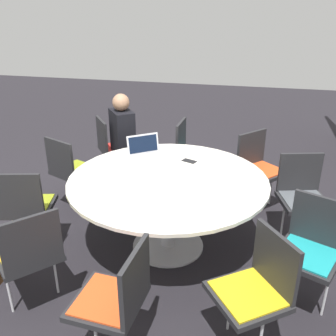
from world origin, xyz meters
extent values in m
plane|color=black|center=(0.00, 0.00, 0.00)|extent=(16.00, 16.00, 0.00)
cylinder|color=#B7B7BC|center=(0.00, 0.00, 0.01)|extent=(0.69, 0.69, 0.02)
cylinder|color=#B7B7BC|center=(0.00, 0.00, 0.36)|extent=(0.14, 0.14, 0.69)
cylinder|color=silver|center=(0.00, 0.00, 0.72)|extent=(1.81, 1.81, 0.03)
cube|color=#262628|center=(-1.27, -0.96, 0.46)|extent=(0.60, 0.60, 0.04)
cube|color=red|center=(-1.27, -0.96, 0.48)|extent=(0.53, 0.53, 0.01)
cube|color=#262628|center=(-1.15, -1.12, 0.68)|extent=(0.35, 0.28, 0.40)
cylinder|color=silver|center=(-1.41, -1.07, 0.22)|extent=(0.02, 0.02, 0.44)
cylinder|color=silver|center=(-1.12, -0.85, 0.22)|extent=(0.02, 0.02, 0.44)
cube|color=#262628|center=(-0.51, -1.19, 0.46)|extent=(0.56, 0.57, 0.04)
cube|color=olive|center=(-0.51, -1.19, 0.48)|extent=(0.49, 0.50, 0.01)
cube|color=#262628|center=(-0.34, -1.26, 0.68)|extent=(0.19, 0.40, 0.40)
cylinder|color=silver|center=(-0.59, -1.35, 0.22)|extent=(0.02, 0.02, 0.44)
cylinder|color=silver|center=(-0.44, -1.02, 0.22)|extent=(0.02, 0.02, 0.44)
cube|color=#262628|center=(0.32, -1.25, 0.46)|extent=(0.52, 0.53, 0.04)
cube|color=olive|center=(0.32, -1.25, 0.48)|extent=(0.45, 0.47, 0.01)
cube|color=#262628|center=(0.51, -1.20, 0.68)|extent=(0.13, 0.41, 0.40)
cylinder|color=silver|center=(0.37, -1.43, 0.22)|extent=(0.02, 0.02, 0.44)
cylinder|color=silver|center=(0.28, -1.08, 0.22)|extent=(0.02, 0.02, 0.44)
cube|color=#262628|center=(0.97, -0.85, 0.46)|extent=(0.61, 0.61, 0.04)
cube|color=gold|center=(0.97, -0.85, 0.48)|extent=(0.53, 0.53, 0.01)
cube|color=#262628|center=(1.10, -0.71, 0.68)|extent=(0.33, 0.30, 0.40)
cylinder|color=silver|center=(1.11, -0.97, 0.22)|extent=(0.02, 0.02, 0.44)
cylinder|color=silver|center=(0.84, -0.73, 0.22)|extent=(0.02, 0.02, 0.44)
cube|color=#262628|center=(1.29, -0.09, 0.46)|extent=(0.47, 0.45, 0.04)
cube|color=#E04C1E|center=(1.29, -0.09, 0.48)|extent=(0.41, 0.39, 0.01)
cube|color=#262628|center=(1.30, 0.11, 0.68)|extent=(0.42, 0.06, 0.40)
cylinder|color=silver|center=(1.11, -0.07, 0.22)|extent=(0.02, 0.02, 0.44)
cube|color=#262628|center=(1.04, 0.77, 0.46)|extent=(0.60, 0.60, 0.04)
cube|color=gold|center=(1.04, 0.77, 0.48)|extent=(0.53, 0.53, 0.01)
cube|color=#262628|center=(0.92, 0.92, 0.68)|extent=(0.35, 0.27, 0.40)
cylinder|color=silver|center=(0.90, 0.66, 0.22)|extent=(0.02, 0.02, 0.44)
cube|color=#262628|center=(0.52, 1.18, 0.46)|extent=(0.56, 0.57, 0.04)
cube|color=teal|center=(0.52, 1.18, 0.48)|extent=(0.49, 0.50, 0.01)
cube|color=#262628|center=(0.34, 1.26, 0.68)|extent=(0.20, 0.39, 0.40)
cylinder|color=silver|center=(0.59, 1.35, 0.22)|extent=(0.02, 0.02, 0.44)
cylinder|color=silver|center=(0.45, 1.02, 0.22)|extent=(0.02, 0.02, 0.44)
cube|color=#262628|center=(-0.35, 1.24, 0.46)|extent=(0.52, 0.54, 0.04)
cube|color=#4C5156|center=(-0.35, 1.24, 0.48)|extent=(0.46, 0.47, 0.01)
cube|color=#262628|center=(-0.54, 1.19, 0.68)|extent=(0.14, 0.41, 0.40)
cylinder|color=silver|center=(-0.40, 1.42, 0.22)|extent=(0.02, 0.02, 0.44)
cylinder|color=silver|center=(-0.30, 1.07, 0.22)|extent=(0.02, 0.02, 0.44)
cube|color=#262628|center=(-0.97, 0.86, 0.46)|extent=(0.61, 0.61, 0.04)
cube|color=#E04C1E|center=(-0.97, 0.86, 0.48)|extent=(0.53, 0.53, 0.01)
cube|color=#262628|center=(-1.10, 0.71, 0.68)|extent=(0.33, 0.30, 0.40)
cylinder|color=silver|center=(-1.10, 0.98, 0.22)|extent=(0.02, 0.02, 0.44)
cylinder|color=silver|center=(-0.83, 0.74, 0.22)|extent=(0.02, 0.02, 0.44)
cube|color=#262628|center=(-1.29, 0.05, 0.46)|extent=(0.46, 0.44, 0.04)
cube|color=teal|center=(-1.29, 0.05, 0.48)|extent=(0.40, 0.38, 0.01)
cube|color=#262628|center=(-1.30, -0.14, 0.68)|extent=(0.42, 0.05, 0.40)
cylinder|color=silver|center=(-1.47, 0.06, 0.22)|extent=(0.02, 0.02, 0.44)
cylinder|color=silver|center=(-1.11, 0.05, 0.22)|extent=(0.02, 0.02, 0.44)
cylinder|color=black|center=(-1.21, -0.79, 0.24)|extent=(0.10, 0.10, 0.48)
cylinder|color=black|center=(-1.07, -0.68, 0.24)|extent=(0.10, 0.10, 0.48)
cube|color=black|center=(-1.08, -0.82, 0.75)|extent=(0.42, 0.39, 0.55)
sphere|color=#A87A5B|center=(-1.08, -0.82, 1.13)|extent=(0.20, 0.20, 0.20)
cube|color=silver|center=(-0.42, -0.32, 0.75)|extent=(0.39, 0.41, 0.02)
cube|color=silver|center=(-0.51, -0.39, 0.85)|extent=(0.25, 0.30, 0.20)
cube|color=black|center=(-0.50, -0.38, 0.85)|extent=(0.22, 0.27, 0.17)
cube|color=black|center=(-0.43, 0.12, 0.74)|extent=(0.12, 0.16, 0.01)
camera|label=1|loc=(2.97, 0.70, 2.19)|focal=40.00mm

